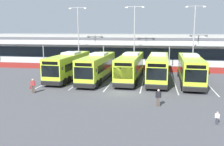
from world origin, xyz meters
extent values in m
plane|color=#4C4C51|center=(0.00, 0.00, 0.00)|extent=(200.00, 200.00, 0.00)
cube|color=silver|center=(0.00, 27.00, 2.75)|extent=(70.00, 10.00, 5.50)
cube|color=#19232D|center=(0.00, 21.98, 2.30)|extent=(66.00, 0.08, 2.20)
cube|color=#4C4C51|center=(0.00, 21.97, 5.15)|extent=(68.00, 0.08, 0.60)
cube|color=beige|center=(0.00, 20.50, 4.20)|extent=(67.00, 3.00, 0.24)
cube|color=gray|center=(0.00, 27.00, 5.75)|extent=(70.00, 10.00, 0.50)
cylinder|color=#999999|center=(-18.60, 19.30, 2.10)|extent=(0.20, 0.20, 4.20)
cylinder|color=#999999|center=(-6.20, 19.30, 2.10)|extent=(0.20, 0.20, 4.20)
cylinder|color=#999999|center=(6.20, 19.30, 2.10)|extent=(0.20, 0.20, 4.20)
cube|color=maroon|center=(0.00, 14.50, 0.50)|extent=(60.00, 0.36, 1.00)
cube|color=#B2B2B2|center=(0.00, 14.50, 1.05)|extent=(60.00, 0.40, 0.10)
cube|color=#B7DB2D|center=(-8.59, 6.29, 1.91)|extent=(2.99, 12.09, 3.19)
cube|color=#333333|center=(-8.59, 6.29, 0.59)|extent=(3.01, 12.11, 0.56)
cube|color=black|center=(-8.58, 6.69, 2.15)|extent=(2.93, 9.69, 0.96)
cube|color=black|center=(-8.81, 0.34, 2.05)|extent=(2.31, 0.19, 1.40)
cube|color=black|center=(-8.81, 0.33, 3.05)|extent=(2.05, 0.16, 0.40)
cube|color=silver|center=(-8.56, 7.29, 3.64)|extent=(2.15, 2.87, 0.28)
cube|color=black|center=(-8.82, 0.23, 0.55)|extent=(2.45, 0.25, 0.44)
cube|color=black|center=(-7.34, 0.64, 2.40)|extent=(0.08, 0.12, 0.36)
cube|color=black|center=(-10.25, 0.74, 2.40)|extent=(0.08, 0.12, 0.36)
cylinder|color=black|center=(-7.23, 10.84, 0.52)|extent=(0.36, 1.05, 1.04)
cylinder|color=black|center=(-9.62, 10.93, 0.52)|extent=(0.36, 1.05, 1.04)
cylinder|color=black|center=(-7.52, 3.05, 0.52)|extent=(0.36, 1.05, 1.04)
cylinder|color=black|center=(-9.90, 3.13, 0.52)|extent=(0.36, 1.05, 1.04)
cylinder|color=black|center=(-7.57, 1.65, 0.52)|extent=(0.36, 1.05, 1.04)
cylinder|color=black|center=(-9.96, 1.73, 0.52)|extent=(0.36, 1.05, 1.04)
cube|color=#B7DB2D|center=(-4.25, 5.70, 1.91)|extent=(2.99, 12.09, 3.19)
cube|color=#333333|center=(-4.25, 5.70, 0.59)|extent=(3.01, 12.11, 0.56)
cube|color=black|center=(-4.23, 6.10, 2.15)|extent=(2.93, 9.69, 0.96)
cube|color=black|center=(-4.47, -0.25, 2.05)|extent=(2.31, 0.19, 1.40)
cube|color=black|center=(-4.47, -0.26, 3.05)|extent=(2.05, 0.16, 0.40)
cube|color=silver|center=(-4.21, 6.70, 3.64)|extent=(2.15, 2.87, 0.28)
cube|color=black|center=(-4.47, -0.36, 0.55)|extent=(2.45, 0.25, 0.44)
cube|color=black|center=(-3.00, 0.05, 2.40)|extent=(0.08, 0.12, 0.36)
cube|color=black|center=(-5.91, 0.16, 2.40)|extent=(0.08, 0.12, 0.36)
cylinder|color=black|center=(-2.88, 10.25, 0.52)|extent=(0.36, 1.05, 1.04)
cylinder|color=black|center=(-5.27, 10.34, 0.52)|extent=(0.36, 1.05, 1.04)
cylinder|color=black|center=(-3.17, 2.46, 0.52)|extent=(0.36, 1.05, 1.04)
cylinder|color=black|center=(-5.56, 2.55, 0.52)|extent=(0.36, 1.05, 1.04)
cylinder|color=black|center=(-3.22, 1.06, 0.52)|extent=(0.36, 1.05, 1.04)
cylinder|color=black|center=(-5.61, 1.15, 0.52)|extent=(0.36, 1.05, 1.04)
cube|color=#B7DB2D|center=(0.25, 6.62, 1.91)|extent=(2.99, 12.09, 3.19)
cube|color=#333333|center=(0.25, 6.62, 0.59)|extent=(3.01, 12.11, 0.56)
cube|color=black|center=(0.26, 7.02, 2.15)|extent=(2.93, 9.69, 0.96)
cube|color=black|center=(0.03, 0.67, 2.05)|extent=(2.31, 0.19, 1.40)
cube|color=black|center=(0.03, 0.66, 3.05)|extent=(2.05, 0.16, 0.40)
cube|color=silver|center=(0.29, 7.62, 3.64)|extent=(2.15, 2.87, 0.28)
cube|color=black|center=(0.03, 0.56, 0.55)|extent=(2.45, 0.25, 0.44)
cube|color=black|center=(1.50, 0.97, 2.40)|extent=(0.08, 0.12, 0.36)
cube|color=black|center=(-1.41, 1.08, 2.40)|extent=(0.08, 0.12, 0.36)
cylinder|color=black|center=(1.61, 11.17, 0.52)|extent=(0.36, 1.05, 1.04)
cylinder|color=black|center=(-0.78, 11.26, 0.52)|extent=(0.36, 1.05, 1.04)
cylinder|color=black|center=(1.33, 3.38, 0.52)|extent=(0.36, 1.05, 1.04)
cylinder|color=black|center=(-1.06, 3.47, 0.52)|extent=(0.36, 1.05, 1.04)
cylinder|color=black|center=(1.27, 1.98, 0.52)|extent=(0.36, 1.05, 1.04)
cylinder|color=black|center=(-1.11, 2.07, 0.52)|extent=(0.36, 1.05, 1.04)
cube|color=#B7DB2D|center=(4.07, 6.56, 1.91)|extent=(2.99, 12.09, 3.19)
cube|color=#333333|center=(4.07, 6.56, 0.59)|extent=(3.01, 12.11, 0.56)
cube|color=black|center=(4.09, 6.95, 2.15)|extent=(2.93, 9.69, 0.96)
cube|color=black|center=(3.85, 0.61, 2.05)|extent=(2.31, 0.19, 1.40)
cube|color=black|center=(3.85, 0.60, 3.05)|extent=(2.05, 0.16, 0.40)
cube|color=silver|center=(4.11, 7.55, 3.64)|extent=(2.15, 2.87, 0.28)
cube|color=black|center=(3.85, 0.50, 0.55)|extent=(2.45, 0.25, 0.44)
cube|color=black|center=(5.32, 0.91, 2.40)|extent=(0.08, 0.12, 0.36)
cube|color=black|center=(2.41, 1.01, 2.40)|extent=(0.08, 0.12, 0.36)
cylinder|color=black|center=(5.44, 11.11, 0.52)|extent=(0.36, 1.05, 1.04)
cylinder|color=black|center=(3.05, 11.20, 0.52)|extent=(0.36, 1.05, 1.04)
cylinder|color=black|center=(5.15, 3.31, 0.52)|extent=(0.36, 1.05, 1.04)
cylinder|color=black|center=(2.76, 3.40, 0.52)|extent=(0.36, 1.05, 1.04)
cylinder|color=black|center=(5.10, 1.91, 0.52)|extent=(0.36, 1.05, 1.04)
cylinder|color=black|center=(2.71, 2.00, 0.52)|extent=(0.36, 1.05, 1.04)
cube|color=#B7DB2D|center=(8.27, 6.14, 1.91)|extent=(2.99, 12.09, 3.19)
cube|color=#333333|center=(8.27, 6.14, 0.59)|extent=(3.01, 12.11, 0.56)
cube|color=black|center=(8.29, 6.54, 2.15)|extent=(2.93, 9.69, 0.96)
cube|color=black|center=(8.05, 0.20, 2.05)|extent=(2.31, 0.19, 1.40)
cube|color=black|center=(8.05, 0.19, 3.05)|extent=(2.05, 0.16, 0.40)
cube|color=silver|center=(8.31, 7.14, 3.64)|extent=(2.15, 2.87, 0.28)
cube|color=black|center=(8.05, 0.09, 0.55)|extent=(2.45, 0.25, 0.44)
cube|color=black|center=(9.52, 0.49, 2.40)|extent=(0.08, 0.12, 0.36)
cube|color=black|center=(6.61, 0.60, 2.40)|extent=(0.08, 0.12, 0.36)
cylinder|color=black|center=(9.63, 10.70, 0.52)|extent=(0.36, 1.05, 1.04)
cylinder|color=black|center=(7.25, 10.78, 0.52)|extent=(0.36, 1.05, 1.04)
cylinder|color=black|center=(9.35, 2.90, 0.52)|extent=(0.36, 1.05, 1.04)
cylinder|color=black|center=(6.96, 2.99, 0.52)|extent=(0.36, 1.05, 1.04)
cylinder|color=black|center=(9.30, 1.50, 0.52)|extent=(0.36, 1.05, 1.04)
cylinder|color=black|center=(6.91, 1.59, 0.52)|extent=(0.36, 1.05, 1.04)
cube|color=silver|center=(-10.50, 6.00, 0.00)|extent=(0.14, 13.00, 0.01)
cube|color=silver|center=(-6.30, 6.00, 0.00)|extent=(0.14, 13.00, 0.01)
cube|color=silver|center=(-2.10, 6.00, 0.00)|extent=(0.14, 13.00, 0.01)
cube|color=silver|center=(2.10, 6.00, 0.00)|extent=(0.14, 13.00, 0.01)
cube|color=silver|center=(6.30, 6.00, 0.00)|extent=(0.14, 13.00, 0.01)
cube|color=silver|center=(10.50, 6.00, 0.00)|extent=(0.14, 13.00, 0.01)
cube|color=#4C4238|center=(-9.84, -2.31, 0.42)|extent=(0.21, 0.22, 0.84)
cube|color=#4C4238|center=(-9.64, -2.35, 0.42)|extent=(0.21, 0.22, 0.84)
cube|color=#B23838|center=(-9.74, -2.33, 1.12)|extent=(0.40, 0.35, 0.56)
cube|color=#B23838|center=(-9.94, -2.43, 1.09)|extent=(0.13, 0.13, 0.54)
cube|color=#B23838|center=(-9.54, -2.24, 1.09)|extent=(0.13, 0.13, 0.54)
sphere|color=#DBB293|center=(-9.74, -2.33, 1.51)|extent=(0.22, 0.22, 0.22)
cube|color=maroon|center=(-10.01, -2.44, 0.63)|extent=(0.23, 0.30, 0.22)
cylinder|color=maroon|center=(-10.01, -2.44, 0.81)|extent=(0.02, 0.02, 0.16)
cube|color=#4C4238|center=(3.97, -4.80, 0.42)|extent=(0.15, 0.19, 0.84)
cube|color=#4C4238|center=(4.14, -4.92, 0.42)|extent=(0.15, 0.19, 0.84)
cube|color=black|center=(4.05, -4.86, 1.12)|extent=(0.35, 0.23, 0.56)
cube|color=black|center=(3.83, -4.87, 1.09)|extent=(0.09, 0.10, 0.54)
cube|color=black|center=(4.27, -4.85, 1.09)|extent=(0.09, 0.10, 0.54)
sphere|color=#DBB293|center=(4.05, -4.86, 1.51)|extent=(0.22, 0.22, 0.22)
cube|color=#33333D|center=(8.34, -8.62, 0.26)|extent=(0.12, 0.13, 0.52)
cube|color=#33333D|center=(8.41, -8.73, 0.26)|extent=(0.12, 0.13, 0.52)
cube|color=silver|center=(8.37, -8.68, 0.69)|extent=(0.24, 0.20, 0.35)
cube|color=silver|center=(8.25, -8.63, 0.68)|extent=(0.07, 0.08, 0.33)
cube|color=silver|center=(8.50, -8.72, 0.68)|extent=(0.07, 0.08, 0.33)
sphere|color=#DBB293|center=(8.37, -8.68, 0.94)|extent=(0.14, 0.14, 0.14)
cylinder|color=#9E9EA3|center=(-10.25, 16.37, 5.50)|extent=(0.20, 0.20, 11.00)
cylinder|color=#9E9EA3|center=(-10.25, 16.37, 10.85)|extent=(2.80, 0.10, 0.10)
cube|color=silver|center=(-11.65, 16.37, 10.75)|extent=(0.44, 0.28, 0.20)
cube|color=silver|center=(-8.85, 16.37, 10.75)|extent=(0.44, 0.28, 0.20)
cylinder|color=#9E9EA3|center=(-0.03, 16.03, 5.50)|extent=(0.20, 0.20, 11.00)
cylinder|color=#9E9EA3|center=(-0.03, 16.03, 10.85)|extent=(2.80, 0.10, 0.10)
cube|color=silver|center=(-1.43, 16.03, 10.75)|extent=(0.44, 0.28, 0.20)
cube|color=silver|center=(1.37, 16.03, 10.75)|extent=(0.44, 0.28, 0.20)
cylinder|color=#9E9EA3|center=(10.01, 16.81, 5.50)|extent=(0.20, 0.20, 11.00)
cylinder|color=#9E9EA3|center=(10.01, 16.81, 10.85)|extent=(2.80, 0.10, 0.10)
cube|color=silver|center=(8.61, 16.81, 10.75)|extent=(0.44, 0.28, 0.20)
cube|color=silver|center=(11.41, 16.81, 10.75)|extent=(0.44, 0.28, 0.20)
camera|label=1|loc=(3.66, -27.50, 7.08)|focal=39.80mm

